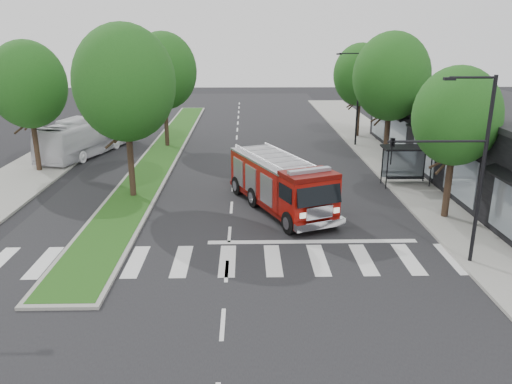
# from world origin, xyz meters

# --- Properties ---
(ground) EXTENTS (140.00, 140.00, 0.00)m
(ground) POSITION_xyz_m (0.00, 0.00, 0.00)
(ground) COLOR black
(ground) RESTS_ON ground
(sidewalk_right) EXTENTS (5.00, 80.00, 0.15)m
(sidewalk_right) POSITION_xyz_m (12.50, 10.00, 0.07)
(sidewalk_right) COLOR gray
(sidewalk_right) RESTS_ON ground
(sidewalk_left) EXTENTS (5.00, 80.00, 0.15)m
(sidewalk_left) POSITION_xyz_m (-14.50, 10.00, 0.07)
(sidewalk_left) COLOR gray
(sidewalk_left) RESTS_ON ground
(median) EXTENTS (3.00, 50.00, 0.15)m
(median) POSITION_xyz_m (-6.00, 18.00, 0.08)
(median) COLOR gray
(median) RESTS_ON ground
(storefront_row) EXTENTS (8.00, 30.00, 5.00)m
(storefront_row) POSITION_xyz_m (17.00, 10.00, 2.50)
(storefront_row) COLOR black
(storefront_row) RESTS_ON ground
(bus_shelter) EXTENTS (3.20, 1.60, 2.61)m
(bus_shelter) POSITION_xyz_m (11.20, 8.15, 2.04)
(bus_shelter) COLOR black
(bus_shelter) RESTS_ON ground
(tree_right_near) EXTENTS (4.40, 4.40, 8.05)m
(tree_right_near) POSITION_xyz_m (11.50, 2.00, 5.51)
(tree_right_near) COLOR black
(tree_right_near) RESTS_ON ground
(tree_right_mid) EXTENTS (5.60, 5.60, 9.72)m
(tree_right_mid) POSITION_xyz_m (11.50, 14.00, 6.49)
(tree_right_mid) COLOR black
(tree_right_mid) RESTS_ON ground
(tree_right_far) EXTENTS (5.00, 5.00, 8.73)m
(tree_right_far) POSITION_xyz_m (11.50, 24.00, 5.84)
(tree_right_far) COLOR black
(tree_right_far) RESTS_ON ground
(tree_median_near) EXTENTS (5.80, 5.80, 10.16)m
(tree_median_near) POSITION_xyz_m (-6.00, 6.00, 6.81)
(tree_median_near) COLOR black
(tree_median_near) RESTS_ON ground
(tree_median_far) EXTENTS (5.60, 5.60, 9.72)m
(tree_median_far) POSITION_xyz_m (-6.00, 20.00, 6.49)
(tree_median_far) COLOR black
(tree_median_far) RESTS_ON ground
(tree_left_mid) EXTENTS (5.20, 5.20, 9.16)m
(tree_left_mid) POSITION_xyz_m (-14.00, 12.00, 6.16)
(tree_left_mid) COLOR black
(tree_left_mid) RESTS_ON ground
(streetlight_right_near) EXTENTS (4.08, 0.22, 8.00)m
(streetlight_right_near) POSITION_xyz_m (9.61, -3.50, 4.67)
(streetlight_right_near) COLOR black
(streetlight_right_near) RESTS_ON ground
(streetlight_right_far) EXTENTS (2.11, 0.20, 8.00)m
(streetlight_right_far) POSITION_xyz_m (10.35, 20.00, 4.48)
(streetlight_right_far) COLOR black
(streetlight_right_far) RESTS_ON ground
(fire_engine) EXTENTS (5.93, 9.36, 3.13)m
(fire_engine) POSITION_xyz_m (2.76, 3.72, 1.50)
(fire_engine) COLOR #510704
(fire_engine) RESTS_ON ground
(city_bus) EXTENTS (5.50, 11.36, 3.08)m
(city_bus) POSITION_xyz_m (-12.00, 17.57, 1.54)
(city_bus) COLOR white
(city_bus) RESTS_ON ground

